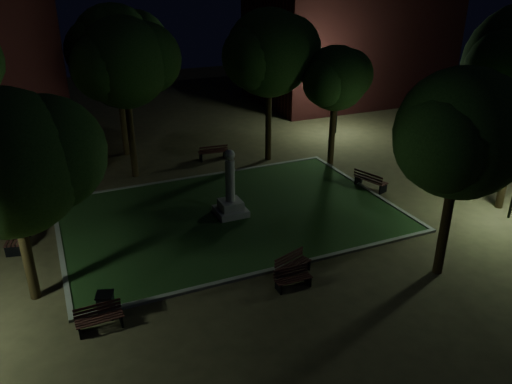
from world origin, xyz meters
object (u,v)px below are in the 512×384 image
bench_left_side (19,237)px  trash_bin (106,305)px  bench_west_near (99,318)px  bench_far_side (213,153)px  bench_near_left (292,265)px  bench_near_right (293,279)px  bench_right_side (370,181)px  monument (230,197)px

bench_left_side → trash_bin: bench_left_side is taller
bench_west_near → bench_far_side: (8.54, 13.41, 0.06)m
bench_near_left → bench_near_right: (-0.39, -0.78, -0.03)m
bench_right_side → bench_far_side: (-6.08, 7.59, -0.01)m
bench_west_near → bench_left_side: 7.11m
bench_west_near → bench_right_side: bench_right_side is taller
bench_right_side → bench_near_left: bearing=107.9°
monument → trash_bin: bearing=-140.5°
monument → bench_near_left: (0.36, -5.54, -0.57)m
bench_right_side → trash_bin: 15.29m
bench_left_side → trash_bin: size_ratio=2.06×
monument → bench_left_side: size_ratio=1.68×
bench_far_side → trash_bin: bench_far_side is taller
monument → bench_west_near: monument is taller
bench_near_left → bench_west_near: bench_near_left is taller
monument → trash_bin: (-6.49, -5.36, -0.49)m
bench_near_left → trash_bin: bearing=159.9°
monument → bench_near_right: bearing=-90.3°
monument → bench_near_right: (-0.03, -6.32, -0.60)m
bench_left_side → bench_right_side: bearing=99.8°
bench_near_right → monument: bearing=89.9°
bench_near_left → bench_right_side: (7.48, 5.50, 0.07)m
trash_bin → bench_right_side: bearing=20.4°
bench_near_right → trash_bin: (-6.46, 0.96, 0.11)m
monument → bench_left_side: 9.16m
bench_near_left → bench_right_side: 9.28m
bench_left_side → bench_west_near: bearing=32.0°
bench_right_side → trash_bin: (-14.33, -5.32, 0.01)m
bench_right_side → bench_far_side: bearing=20.3°
monument → bench_west_near: size_ratio=2.12×
bench_far_side → bench_right_side: bearing=133.3°
bench_near_right → bench_far_side: bench_far_side is taller
monument → trash_bin: 8.43m
bench_right_side → bench_near_right: bearing=110.2°
bench_west_near → bench_far_side: bench_far_side is taller
bench_west_near → bench_near_right: bearing=-5.8°
monument → trash_bin: monument is taller
bench_near_left → bench_left_side: 11.44m
bench_right_side → bench_left_side: bearing=68.5°
monument → bench_right_side: 7.86m
bench_near_right → bench_near_left: bearing=63.5°
monument → bench_near_left: monument is taller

